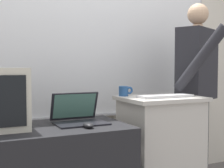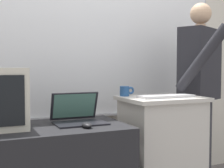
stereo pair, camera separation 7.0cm
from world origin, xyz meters
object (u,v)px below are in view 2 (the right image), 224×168
(computer_mouse_by_laptop, at_px, (87,125))
(lectern_podium, at_px, (162,154))
(laptop, at_px, (77,113))
(wireless_keyboard, at_px, (166,96))
(person_presenter, at_px, (200,83))
(coffee_mug, at_px, (125,91))

(computer_mouse_by_laptop, bearing_deg, lectern_podium, 18.47)
(lectern_podium, distance_m, laptop, 0.80)
(wireless_keyboard, bearing_deg, lectern_podium, 88.58)
(wireless_keyboard, bearing_deg, person_presenter, 23.53)
(coffee_mug, bearing_deg, wireless_keyboard, -44.97)
(coffee_mug, bearing_deg, lectern_podium, -36.38)
(lectern_podium, relative_size, person_presenter, 0.53)
(laptop, bearing_deg, wireless_keyboard, -2.82)
(laptop, xyz_separation_m, computer_mouse_by_laptop, (-0.00, -0.21, -0.05))
(lectern_podium, relative_size, computer_mouse_by_laptop, 9.21)
(lectern_podium, relative_size, laptop, 2.67)
(wireless_keyboard, bearing_deg, laptop, 177.18)
(person_presenter, height_order, computer_mouse_by_laptop, person_presenter)
(person_presenter, bearing_deg, computer_mouse_by_laptop, 171.28)
(person_presenter, relative_size, wireless_keyboard, 3.85)
(lectern_podium, height_order, laptop, laptop)
(person_presenter, bearing_deg, lectern_podium, 170.80)
(person_presenter, relative_size, laptop, 5.02)
(wireless_keyboard, height_order, coffee_mug, coffee_mug)
(computer_mouse_by_laptop, bearing_deg, laptop, 89.23)
(person_presenter, height_order, coffee_mug, person_presenter)
(computer_mouse_by_laptop, bearing_deg, wireless_keyboard, 13.99)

